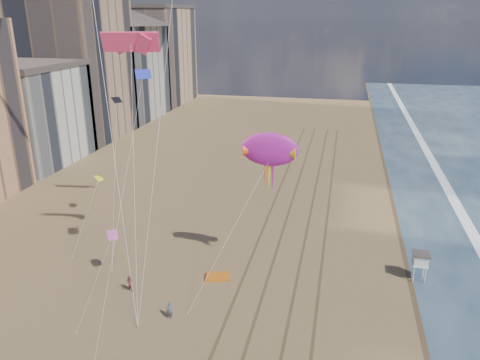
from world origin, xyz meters
The scene contains 10 objects.
wet_sand centered at (19.00, 40.00, 0.00)m, with size 260.00×260.00×0.00m, color #42301E.
foam centered at (23.20, 40.00, 0.00)m, with size 260.00×260.00×0.00m, color white.
tracks centered at (2.55, 30.00, 0.01)m, with size 7.68×120.00×0.01m.
buildings centered at (-45.73, 65.59, 13.55)m, with size 34.72×131.35×29.00m.
lifeguard_stand centered at (15.50, 27.48, 2.23)m, with size 1.60×1.60×2.90m.
grounded_kite centered at (-3.65, 23.56, 0.13)m, with size 2.33×1.48×0.26m, color #D66412.
show_kite centered at (0.99, 25.10, 12.91)m, with size 5.27×4.41×16.08m.
kite_flyer_a centered at (-5.89, 16.43, 0.80)m, with size 0.58×0.38×1.60m, color #4F5465.
kite_flyer_b centered at (-10.96, 19.44, 0.83)m, with size 0.81×0.63×1.66m, color #92574A.
small_kites centered at (-12.82, 23.76, 13.41)m, with size 12.55×12.06×15.82m.
Camera 1 is at (7.24, -15.04, 24.43)m, focal length 35.00 mm.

